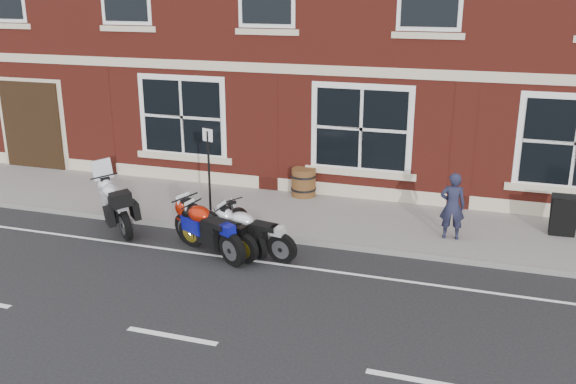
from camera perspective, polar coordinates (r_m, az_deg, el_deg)
name	(u,v)px	position (r m, az deg, el deg)	size (l,w,h in m)	color
ground	(241,263)	(13.24, -4.21, -6.35)	(80.00, 80.00, 0.00)	black
sidewalk	(286,213)	(15.83, -0.16, -1.91)	(30.00, 3.00, 0.12)	slate
kerb	(264,236)	(14.43, -2.11, -3.93)	(30.00, 0.16, 0.12)	slate
moto_touring_silver	(117,202)	(15.44, -14.97, -0.89)	(1.73, 1.70, 1.50)	black
moto_sport_red	(208,227)	(13.58, -7.10, -3.08)	(2.09, 1.24, 1.04)	black
moto_sport_black	(217,229)	(13.56, -6.36, -3.30)	(2.06, 0.78, 0.95)	black
moto_sport_silver	(251,231)	(13.42, -3.34, -3.45)	(2.10, 0.57, 0.95)	black
moto_naked_black	(246,225)	(13.88, -3.78, -2.96)	(1.45, 1.41, 0.86)	black
pedestrian_left	(452,206)	(14.35, 14.41, -1.20)	(0.55, 0.36, 1.50)	#1C1D32
a_board_sign	(564,216)	(15.39, 23.29, -1.98)	(0.55, 0.37, 0.92)	black
barrel_planter	(304,182)	(16.85, 1.39, 0.89)	(0.67, 0.67, 0.74)	#442912
parking_sign	(209,166)	(15.30, -7.05, 2.32)	(0.29, 0.11, 2.13)	black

